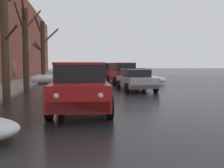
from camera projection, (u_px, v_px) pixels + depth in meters
name	position (u px, v px, depth m)	size (l,w,h in m)	color
left_sidewalk_slab	(14.00, 86.00, 19.27)	(2.79, 80.00, 0.15)	gray
snow_bank_near_corner_left	(46.00, 79.00, 22.57)	(2.58, 0.94, 0.78)	white
snow_bank_along_left_kerb	(145.00, 78.00, 25.11)	(3.15, 1.00, 0.66)	white
snow_bank_near_corner_right	(150.00, 80.00, 22.15)	(2.74, 1.05, 0.71)	white
bare_tree_second_along_sidewalk	(5.00, 31.00, 11.36)	(3.47, 2.84, 6.50)	#4C3D2D
bare_tree_mid_block	(26.00, 48.00, 16.03)	(1.22, 2.83, 5.35)	#423323
bare_tree_far_down_block	(43.00, 49.00, 24.40)	(2.63, 3.38, 5.89)	#423323
pickup_truck_red_approaching_near_lane	(81.00, 87.00, 9.45)	(2.24, 5.49, 1.76)	red
sedan_silver_parked_kerbside_close	(136.00, 79.00, 16.62)	(2.04, 4.14, 1.42)	#B7B7BC
suv_red_parked_kerbside_mid	(122.00, 72.00, 22.23)	(2.32, 4.50, 1.82)	red
suv_darkblue_parked_far_down_block	(107.00, 71.00, 27.68)	(2.08, 4.64, 1.82)	navy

